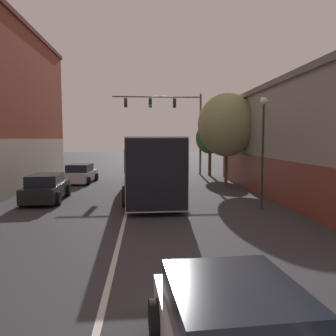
{
  "coord_description": "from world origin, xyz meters",
  "views": [
    {
      "loc": [
        0.82,
        -0.84,
        3.21
      ],
      "look_at": [
        2.03,
        16.14,
        1.69
      ],
      "focal_mm": 35.0,
      "sensor_mm": 36.0,
      "label": 1
    }
  ],
  "objects_px": {
    "parked_car_left_mid": "(46,188)",
    "parked_car_left_near": "(81,174)",
    "street_lamp": "(263,143)",
    "traffic_signal_gantry": "(173,115)",
    "street_tree_far": "(210,138)",
    "street_tree_near": "(227,125)",
    "bus": "(149,162)"
  },
  "relations": [
    {
      "from": "parked_car_left_near",
      "to": "street_lamp",
      "type": "height_order",
      "value": "street_lamp"
    },
    {
      "from": "traffic_signal_gantry",
      "to": "street_tree_near",
      "type": "height_order",
      "value": "traffic_signal_gantry"
    },
    {
      "from": "parked_car_left_near",
      "to": "street_tree_far",
      "type": "distance_m",
      "value": 11.44
    },
    {
      "from": "parked_car_left_mid",
      "to": "traffic_signal_gantry",
      "type": "relative_size",
      "value": 0.56
    },
    {
      "from": "parked_car_left_mid",
      "to": "street_lamp",
      "type": "distance_m",
      "value": 11.03
    },
    {
      "from": "parked_car_left_near",
      "to": "street_lamp",
      "type": "distance_m",
      "value": 14.21
    },
    {
      "from": "traffic_signal_gantry",
      "to": "street_tree_far",
      "type": "height_order",
      "value": "traffic_signal_gantry"
    },
    {
      "from": "parked_car_left_near",
      "to": "street_lamp",
      "type": "xyz_separation_m",
      "value": [
        10.01,
        -9.8,
        2.39
      ]
    },
    {
      "from": "bus",
      "to": "street_lamp",
      "type": "distance_m",
      "value": 7.03
    },
    {
      "from": "street_tree_near",
      "to": "street_tree_far",
      "type": "distance_m",
      "value": 6.6
    },
    {
      "from": "traffic_signal_gantry",
      "to": "street_lamp",
      "type": "relative_size",
      "value": 1.55
    },
    {
      "from": "parked_car_left_near",
      "to": "parked_car_left_mid",
      "type": "xyz_separation_m",
      "value": [
        -0.39,
        -7.02,
        0.03
      ]
    },
    {
      "from": "bus",
      "to": "street_tree_near",
      "type": "xyz_separation_m",
      "value": [
        5.21,
        2.54,
        2.29
      ]
    },
    {
      "from": "traffic_signal_gantry",
      "to": "street_tree_far",
      "type": "distance_m",
      "value": 3.86
    },
    {
      "from": "parked_car_left_mid",
      "to": "street_lamp",
      "type": "relative_size",
      "value": 0.86
    },
    {
      "from": "parked_car_left_mid",
      "to": "street_tree_far",
      "type": "relative_size",
      "value": 0.94
    },
    {
      "from": "parked_car_left_near",
      "to": "street_tree_far",
      "type": "height_order",
      "value": "street_tree_far"
    },
    {
      "from": "parked_car_left_mid",
      "to": "street_lamp",
      "type": "height_order",
      "value": "street_lamp"
    },
    {
      "from": "parked_car_left_mid",
      "to": "street_tree_far",
      "type": "distance_m",
      "value": 15.65
    },
    {
      "from": "parked_car_left_mid",
      "to": "bus",
      "type": "bearing_deg",
      "value": -72.64
    },
    {
      "from": "parked_car_left_near",
      "to": "traffic_signal_gantry",
      "type": "bearing_deg",
      "value": -51.77
    },
    {
      "from": "street_tree_near",
      "to": "street_tree_far",
      "type": "height_order",
      "value": "street_tree_near"
    },
    {
      "from": "bus",
      "to": "traffic_signal_gantry",
      "type": "bearing_deg",
      "value": -14.8
    },
    {
      "from": "street_lamp",
      "to": "street_tree_far",
      "type": "distance_m",
      "value": 13.84
    },
    {
      "from": "bus",
      "to": "street_lamp",
      "type": "bearing_deg",
      "value": -135.42
    },
    {
      "from": "street_tree_near",
      "to": "parked_car_left_near",
      "type": "bearing_deg",
      "value": 166.18
    },
    {
      "from": "bus",
      "to": "street_tree_near",
      "type": "distance_m",
      "value": 6.24
    },
    {
      "from": "bus",
      "to": "parked_car_left_mid",
      "type": "height_order",
      "value": "bus"
    },
    {
      "from": "parked_car_left_mid",
      "to": "parked_car_left_near",
      "type": "bearing_deg",
      "value": -6.04
    },
    {
      "from": "bus",
      "to": "traffic_signal_gantry",
      "type": "height_order",
      "value": "traffic_signal_gantry"
    },
    {
      "from": "parked_car_left_near",
      "to": "traffic_signal_gantry",
      "type": "distance_m",
      "value": 9.76
    },
    {
      "from": "parked_car_left_near",
      "to": "traffic_signal_gantry",
      "type": "relative_size",
      "value": 0.51
    }
  ]
}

